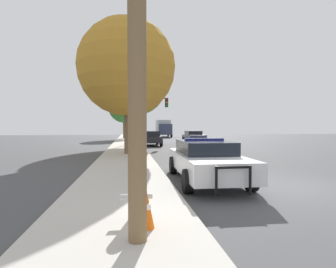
{
  "coord_description": "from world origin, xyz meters",
  "views": [
    {
      "loc": [
        -4.9,
        -7.43,
        1.85
      ],
      "look_at": [
        -2.05,
        11.62,
        1.33
      ],
      "focal_mm": 28.0,
      "sensor_mm": 36.0,
      "label": 1
    }
  ],
  "objects_px": {
    "traffic_light": "(146,110)",
    "police_car": "(206,159)",
    "tree_sidewalk_far": "(124,107)",
    "tree_sidewalk_mid": "(137,85)",
    "fire_hydrant": "(136,195)",
    "box_truck": "(163,128)",
    "car_background_oncoming": "(193,137)",
    "tree_sidewalk_near": "(127,67)",
    "car_background_midblock": "(150,138)",
    "traffic_cone": "(146,208)"
  },
  "relations": [
    {
      "from": "car_background_midblock",
      "to": "car_background_oncoming",
      "type": "bearing_deg",
      "value": 26.81
    },
    {
      "from": "box_truck",
      "to": "police_car",
      "type": "bearing_deg",
      "value": 86.14
    },
    {
      "from": "traffic_light",
      "to": "car_background_midblock",
      "type": "height_order",
      "value": "traffic_light"
    },
    {
      "from": "traffic_light",
      "to": "car_background_midblock",
      "type": "xyz_separation_m",
      "value": [
        0.47,
        0.14,
        -2.75
      ]
    },
    {
      "from": "box_truck",
      "to": "tree_sidewalk_mid",
      "type": "bearing_deg",
      "value": 77.95
    },
    {
      "from": "police_car",
      "to": "traffic_cone",
      "type": "bearing_deg",
      "value": 63.4
    },
    {
      "from": "fire_hydrant",
      "to": "tree_sidewalk_mid",
      "type": "relative_size",
      "value": 0.1
    },
    {
      "from": "box_truck",
      "to": "car_background_midblock",
      "type": "bearing_deg",
      "value": 80.81
    },
    {
      "from": "tree_sidewalk_far",
      "to": "tree_sidewalk_near",
      "type": "height_order",
      "value": "tree_sidewalk_near"
    },
    {
      "from": "box_truck",
      "to": "tree_sidewalk_far",
      "type": "height_order",
      "value": "tree_sidewalk_far"
    },
    {
      "from": "car_background_oncoming",
      "to": "tree_sidewalk_far",
      "type": "relative_size",
      "value": 0.64
    },
    {
      "from": "traffic_light",
      "to": "box_truck",
      "type": "bearing_deg",
      "value": 78.21
    },
    {
      "from": "police_car",
      "to": "tree_sidewalk_far",
      "type": "relative_size",
      "value": 0.72
    },
    {
      "from": "traffic_light",
      "to": "traffic_cone",
      "type": "distance_m",
      "value": 21.67
    },
    {
      "from": "tree_sidewalk_mid",
      "to": "box_truck",
      "type": "bearing_deg",
      "value": 76.43
    },
    {
      "from": "tree_sidewalk_mid",
      "to": "traffic_cone",
      "type": "distance_m",
      "value": 21.33
    },
    {
      "from": "traffic_light",
      "to": "tree_sidewalk_far",
      "type": "xyz_separation_m",
      "value": [
        -2.34,
        14.57,
        1.36
      ]
    },
    {
      "from": "fire_hydrant",
      "to": "box_truck",
      "type": "xyz_separation_m",
      "value": [
        6.19,
        43.28,
        1.1
      ]
    },
    {
      "from": "tree_sidewalk_near",
      "to": "police_car",
      "type": "bearing_deg",
      "value": -71.95
    },
    {
      "from": "car_background_midblock",
      "to": "traffic_cone",
      "type": "xyz_separation_m",
      "value": [
        -1.83,
        -21.55,
        -0.29
      ]
    },
    {
      "from": "traffic_light",
      "to": "box_truck",
      "type": "relative_size",
      "value": 0.63
    },
    {
      "from": "fire_hydrant",
      "to": "tree_sidewalk_mid",
      "type": "xyz_separation_m",
      "value": [
        0.6,
        20.12,
        5.24
      ]
    },
    {
      "from": "tree_sidewalk_near",
      "to": "car_background_midblock",
      "type": "bearing_deg",
      "value": 76.01
    },
    {
      "from": "police_car",
      "to": "car_background_oncoming",
      "type": "distance_m",
      "value": 20.63
    },
    {
      "from": "car_background_midblock",
      "to": "box_truck",
      "type": "xyz_separation_m",
      "value": [
        4.21,
        22.26,
        0.92
      ]
    },
    {
      "from": "traffic_light",
      "to": "car_background_midblock",
      "type": "distance_m",
      "value": 2.8
    },
    {
      "from": "tree_sidewalk_near",
      "to": "box_truck",
      "type": "bearing_deg",
      "value": 78.34
    },
    {
      "from": "tree_sidewalk_mid",
      "to": "car_background_midblock",
      "type": "bearing_deg",
      "value": 33.08
    },
    {
      "from": "traffic_cone",
      "to": "police_car",
      "type": "bearing_deg",
      "value": 61.39
    },
    {
      "from": "traffic_light",
      "to": "police_car",
      "type": "bearing_deg",
      "value": -86.85
    },
    {
      "from": "police_car",
      "to": "tree_sidewalk_mid",
      "type": "distance_m",
      "value": 17.28
    },
    {
      "from": "tree_sidewalk_mid",
      "to": "traffic_cone",
      "type": "height_order",
      "value": "tree_sidewalk_mid"
    },
    {
      "from": "car_background_oncoming",
      "to": "traffic_light",
      "type": "bearing_deg",
      "value": 28.59
    },
    {
      "from": "traffic_light",
      "to": "traffic_cone",
      "type": "bearing_deg",
      "value": -93.64
    },
    {
      "from": "police_car",
      "to": "fire_hydrant",
      "type": "relative_size",
      "value": 6.15
    },
    {
      "from": "police_car",
      "to": "tree_sidewalk_near",
      "type": "distance_m",
      "value": 10.05
    },
    {
      "from": "tree_sidewalk_mid",
      "to": "traffic_cone",
      "type": "bearing_deg",
      "value": -91.24
    },
    {
      "from": "fire_hydrant",
      "to": "tree_sidewalk_near",
      "type": "distance_m",
      "value": 13.07
    },
    {
      "from": "car_background_midblock",
      "to": "police_car",
      "type": "bearing_deg",
      "value": -90.3
    },
    {
      "from": "box_truck",
      "to": "tree_sidewalk_mid",
      "type": "distance_m",
      "value": 24.18
    },
    {
      "from": "police_car",
      "to": "tree_sidewalk_far",
      "type": "bearing_deg",
      "value": -82.09
    },
    {
      "from": "tree_sidewalk_mid",
      "to": "tree_sidewalk_far",
      "type": "height_order",
      "value": "tree_sidewalk_mid"
    },
    {
      "from": "car_background_midblock",
      "to": "tree_sidewalk_near",
      "type": "distance_m",
      "value": 10.47
    },
    {
      "from": "tree_sidewalk_far",
      "to": "fire_hydrant",
      "type": "bearing_deg",
      "value": -88.67
    },
    {
      "from": "police_car",
      "to": "tree_sidewalk_mid",
      "type": "xyz_separation_m",
      "value": [
        -1.86,
        16.41,
        5.08
      ]
    },
    {
      "from": "car_background_midblock",
      "to": "tree_sidewalk_near",
      "type": "xyz_separation_m",
      "value": [
        -2.24,
        -8.98,
        4.89
      ]
    },
    {
      "from": "car_background_midblock",
      "to": "tree_sidewalk_far",
      "type": "distance_m",
      "value": 15.26
    },
    {
      "from": "tree_sidewalk_near",
      "to": "tree_sidewalk_mid",
      "type": "bearing_deg",
      "value": 83.97
    },
    {
      "from": "police_car",
      "to": "tree_sidewalk_far",
      "type": "height_order",
      "value": "tree_sidewalk_far"
    },
    {
      "from": "police_car",
      "to": "tree_sidewalk_near",
      "type": "height_order",
      "value": "tree_sidewalk_near"
    }
  ]
}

